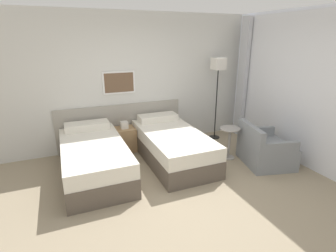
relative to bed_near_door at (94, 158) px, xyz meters
The scene contains 9 objects.
ground_plane 1.67m from the bed_near_door, 48.71° to the right, with size 16.00×16.00×0.00m, color gray.
wall_headboard 1.81m from the bed_near_door, 45.04° to the left, with size 10.00×0.10×2.70m.
wall_window 3.92m from the bed_near_door, 19.17° to the right, with size 0.21×4.77×2.70m.
bed_near_door is the anchor object (origin of this frame).
bed_near_window 1.43m from the bed_near_door, ahead, with size 1.01×2.02×0.69m.
nightstand 1.04m from the bed_near_door, 46.82° to the left, with size 0.40×0.40×0.62m.
floor_lamp 3.14m from the bed_near_door, 13.76° to the left, with size 0.25×0.25×1.80m.
side_table 2.49m from the bed_near_door, ahead, with size 0.38×0.38×0.61m.
armchair 3.03m from the bed_near_door, 15.19° to the right, with size 0.96×1.04×0.76m.
Camera 1 is at (-1.47, -2.92, 2.20)m, focal length 28.00 mm.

